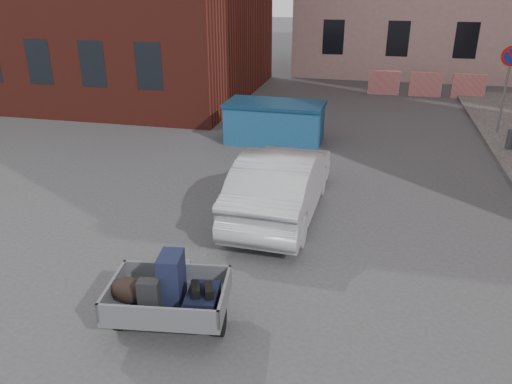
# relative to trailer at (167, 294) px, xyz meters

# --- Properties ---
(ground) EXTENTS (120.00, 120.00, 0.00)m
(ground) POSITION_rel_trailer_xyz_m (0.42, 1.76, -0.61)
(ground) COLOR #38383A
(ground) RESTS_ON ground
(no_parking_sign) EXTENTS (0.60, 0.09, 2.65)m
(no_parking_sign) POSITION_rel_trailer_xyz_m (6.42, 11.25, 1.41)
(no_parking_sign) COLOR gray
(no_parking_sign) RESTS_ON sidewalk
(barriers) EXTENTS (4.70, 0.18, 1.00)m
(barriers) POSITION_rel_trailer_xyz_m (4.62, 16.76, -0.11)
(barriers) COLOR red
(barriers) RESTS_ON ground
(trailer) EXTENTS (1.74, 1.90, 1.20)m
(trailer) POSITION_rel_trailer_xyz_m (0.00, 0.00, 0.00)
(trailer) COLOR black
(trailer) RESTS_ON ground
(dumpster) EXTENTS (2.94, 1.57, 1.22)m
(dumpster) POSITION_rel_trailer_xyz_m (-0.29, 9.03, 0.01)
(dumpster) COLOR #1B5081
(dumpster) RESTS_ON ground
(silver_car) EXTENTS (1.64, 4.35, 1.42)m
(silver_car) POSITION_rel_trailer_xyz_m (0.81, 4.14, 0.10)
(silver_car) COLOR #9FA1A6
(silver_car) RESTS_ON ground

